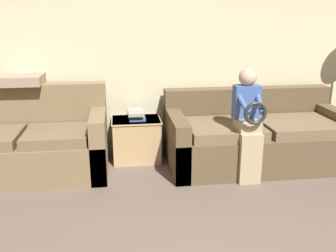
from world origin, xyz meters
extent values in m
cube|color=beige|center=(0.00, 3.23, 1.27)|extent=(7.39, 0.06, 2.55)
cube|color=brown|center=(1.03, 2.64, 0.21)|extent=(2.01, 0.96, 0.42)
cube|color=brown|center=(1.03, 3.02, 0.62)|extent=(2.01, 0.20, 0.40)
cube|color=brown|center=(0.11, 2.64, 0.31)|extent=(0.16, 0.96, 0.62)
cube|color=brown|center=(1.95, 2.64, 0.31)|extent=(0.16, 0.96, 0.62)
cube|color=brown|center=(0.61, 2.54, 0.47)|extent=(0.79, 0.72, 0.11)
cube|color=brown|center=(1.45, 2.54, 0.47)|extent=(0.79, 0.72, 0.11)
cube|color=brown|center=(-1.50, 2.68, 0.20)|extent=(1.69, 0.86, 0.40)
cube|color=brown|center=(-1.50, 3.01, 0.67)|extent=(1.69, 0.20, 0.53)
cube|color=brown|center=(-0.73, 2.68, 0.33)|extent=(0.16, 0.86, 0.67)
cube|color=brown|center=(-1.16, 2.58, 0.46)|extent=(0.64, 0.62, 0.11)
cube|color=tan|center=(0.78, 2.16, 0.26)|extent=(0.22, 0.10, 0.53)
cube|color=tan|center=(0.78, 2.30, 0.58)|extent=(0.22, 0.28, 0.11)
cube|color=#3D5693|center=(0.78, 2.37, 0.81)|extent=(0.26, 0.14, 0.34)
sphere|color=tan|center=(0.78, 2.37, 1.06)|extent=(0.18, 0.18, 0.18)
torus|color=black|center=(0.78, 2.10, 0.76)|extent=(0.23, 0.04, 0.23)
cylinder|color=#3D5693|center=(0.70, 2.23, 0.83)|extent=(0.09, 0.30, 0.20)
cylinder|color=#3D5693|center=(0.87, 2.23, 0.83)|extent=(0.09, 0.30, 0.20)
cube|color=tan|center=(-0.32, 2.96, 0.25)|extent=(0.54, 0.42, 0.50)
cube|color=tan|center=(-0.32, 2.96, 0.49)|extent=(0.56, 0.44, 0.02)
cube|color=#33569E|center=(-0.30, 2.96, 0.52)|extent=(0.18, 0.26, 0.03)
cube|color=#4C4C56|center=(-0.33, 2.97, 0.55)|extent=(0.16, 0.23, 0.03)
cube|color=gray|center=(-0.32, 2.96, 0.58)|extent=(0.17, 0.31, 0.04)
cube|color=gray|center=(-1.53, 3.01, 0.98)|extent=(0.42, 0.42, 0.10)
camera|label=1|loc=(-0.51, -1.22, 1.67)|focal=40.00mm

